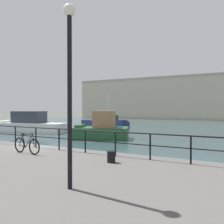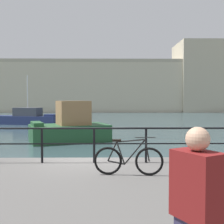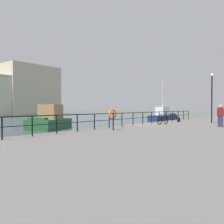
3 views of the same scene
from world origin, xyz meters
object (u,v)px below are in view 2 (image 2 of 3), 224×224
harbor_building (137,85)px  standing_person (197,217)px  moored_white_yacht (22,118)px  parked_bicycle (128,160)px  moored_harbor_tender (70,127)px

harbor_building → standing_person: size_ratio=39.09×
moored_white_yacht → harbor_building: bearing=79.9°
harbor_building → moored_white_yacht: 36.91m
parked_bicycle → standing_person: size_ratio=1.05×
moored_white_yacht → standing_person: 31.32m
harbor_building → moored_harbor_tender: harbor_building is taller
parked_bicycle → standing_person: bearing=-81.4°
standing_person → harbor_building: bearing=-124.8°
moored_white_yacht → parked_bicycle: size_ratio=5.26×
parked_bicycle → moored_white_yacht: bearing=117.3°
moored_white_yacht → standing_person: (10.48, -29.50, 1.07)m
standing_person → moored_white_yacht: bearing=-100.2°
harbor_building → moored_white_yacht: harbor_building is taller
parked_bicycle → standing_person: standing_person is taller
moored_harbor_tender → standing_person: bearing=80.5°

